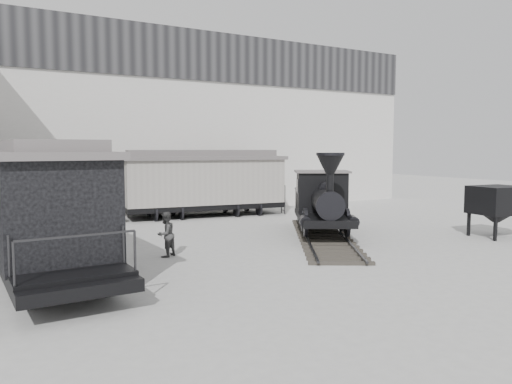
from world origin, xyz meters
TOP-DOWN VIEW (x-y plane):
  - ground at (0.00, 0.00)m, footprint 90.00×90.00m
  - north_wall at (0.00, 14.98)m, footprint 34.00×2.51m
  - locomotive at (2.06, 3.27)m, footprint 7.24×9.97m
  - boxcar at (0.14, 11.86)m, footprint 9.63×4.15m
  - passenger_coach at (-9.74, 4.60)m, footprint 3.52×14.35m
  - visitor_a at (-7.45, 3.89)m, footprint 0.83×0.70m
  - visitor_b at (-5.55, 2.58)m, footprint 1.00×0.94m
  - coal_hopper at (8.47, -0.85)m, footprint 2.24×1.91m

SIDE VIEW (x-z plane):
  - ground at x=0.00m, z-range 0.00..0.00m
  - visitor_b at x=-5.55m, z-range 0.00..1.64m
  - visitor_a at x=-7.45m, z-range 0.00..1.93m
  - locomotive at x=2.06m, z-range -0.48..3.16m
  - coal_hopper at x=8.47m, z-range 0.34..2.60m
  - boxcar at x=0.14m, z-range 0.09..3.91m
  - passenger_coach at x=-9.74m, z-range 0.20..4.01m
  - north_wall at x=0.00m, z-range 0.05..11.05m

